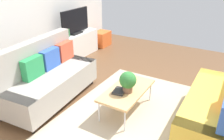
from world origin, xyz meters
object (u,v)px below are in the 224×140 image
at_px(couch_green, 222,104).
at_px(vase_0, 58,36).
at_px(storage_trunk, 102,39).
at_px(table_book_0, 119,91).
at_px(potted_plant, 128,81).
at_px(bottle_0, 66,34).
at_px(tv_console, 76,45).
at_px(bottle_1, 69,33).
at_px(tv, 75,22).
at_px(couch_beige, 47,77).
at_px(coffee_table, 127,91).

relative_size(couch_green, vase_0, 11.86).
relative_size(storage_trunk, table_book_0, 2.17).
bearing_deg(potted_plant, bottle_0, 62.33).
bearing_deg(tv_console, potted_plant, -124.29).
bearing_deg(storage_trunk, bottle_1, 177.54).
relative_size(couch_green, potted_plant, 5.38).
xyz_separation_m(tv_console, potted_plant, (-1.64, -2.40, 0.30)).
bearing_deg(storage_trunk, potted_plant, -139.96).
relative_size(tv_console, vase_0, 8.70).
bearing_deg(bottle_1, bottle_0, 180.00).
xyz_separation_m(tv, potted_plant, (-1.64, -2.38, -0.33)).
bearing_deg(table_book_0, couch_beige, 100.60).
relative_size(tv_console, potted_plant, 3.94).
bearing_deg(potted_plant, coffee_table, 33.08).
distance_m(couch_beige, bottle_1, 1.91).
bearing_deg(tv_console, vase_0, 175.07).
bearing_deg(storage_trunk, bottle_0, 177.71).
xyz_separation_m(couch_green, storage_trunk, (2.38, 3.68, -0.23)).
distance_m(tv_console, vase_0, 0.71).
bearing_deg(potted_plant, couch_beige, 102.52).
xyz_separation_m(coffee_table, table_book_0, (-0.14, 0.07, 0.04)).
height_order(table_book_0, bottle_1, bottle_1).
distance_m(storage_trunk, vase_0, 1.76).
height_order(storage_trunk, vase_0, vase_0).
xyz_separation_m(coffee_table, storage_trunk, (2.67, 2.25, -0.17)).
bearing_deg(bottle_1, coffee_table, -118.75).
height_order(potted_plant, bottle_1, bottle_1).
bearing_deg(bottle_0, storage_trunk, -2.29).
xyz_separation_m(tv_console, bottle_1, (-0.30, -0.04, 0.42)).
height_order(coffee_table, bottle_0, bottle_0).
bearing_deg(bottle_0, couch_green, -103.33).
bearing_deg(potted_plant, storage_trunk, 40.04).
xyz_separation_m(storage_trunk, bottle_0, (-1.50, 0.06, 0.52)).
relative_size(couch_green, storage_trunk, 3.67).
xyz_separation_m(couch_beige, storage_trunk, (3.06, 0.83, -0.23)).
height_order(tv_console, tv, tv).
relative_size(tv_console, tv, 1.40).
xyz_separation_m(tv, bottle_1, (-0.30, -0.02, -0.21)).
xyz_separation_m(potted_plant, table_book_0, (-0.07, 0.11, -0.18)).
bearing_deg(couch_green, tv_console, 70.54).
distance_m(storage_trunk, potted_plant, 3.60).
xyz_separation_m(couch_green, bottle_1, (0.99, 3.74, 0.29)).
distance_m(tv, bottle_0, 0.45).
xyz_separation_m(couch_green, tv, (1.28, 3.76, 0.51)).
bearing_deg(potted_plant, tv_console, 55.71).
height_order(potted_plant, vase_0, vase_0).
bearing_deg(bottle_1, table_book_0, -122.12).
bearing_deg(tv_console, tv, -90.00).
bearing_deg(bottle_1, tv_console, 7.64).
xyz_separation_m(couch_beige, bottle_0, (1.56, 0.89, 0.29)).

